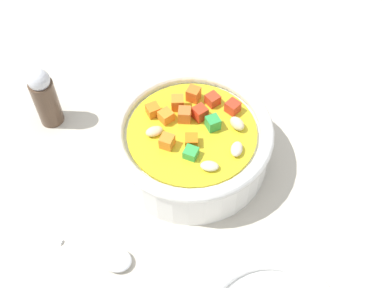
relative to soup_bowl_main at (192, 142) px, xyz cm
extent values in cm
cube|color=#BAB2A0|center=(0.02, -0.01, -4.23)|extent=(140.00, 140.00, 2.00)
cylinder|color=white|center=(0.02, -0.01, -0.83)|extent=(17.15, 17.15, 4.80)
torus|color=white|center=(0.02, -0.01, 2.02)|extent=(17.63, 17.63, 1.50)
cylinder|color=gold|center=(0.02, -0.01, 1.77)|extent=(14.03, 14.03, 0.40)
cube|color=orange|center=(2.00, -2.53, 2.66)|extent=(1.72, 1.72, 1.39)
cube|color=red|center=(-1.92, 0.80, 2.72)|extent=(1.88, 1.88, 1.51)
ellipsoid|color=beige|center=(4.70, 1.93, 2.35)|extent=(1.37, 1.98, 0.77)
cube|color=red|center=(-4.06, 2.15, 2.57)|extent=(1.89, 1.89, 1.21)
cube|color=orange|center=(-1.46, -2.89, 2.59)|extent=(1.89, 1.89, 1.26)
cube|color=green|center=(-0.63, 2.20, 2.67)|extent=(1.80, 1.80, 1.41)
cube|color=red|center=(-3.01, 4.35, 2.62)|extent=(1.89, 1.89, 1.31)
ellipsoid|color=beige|center=(0.53, -3.99, 2.42)|extent=(1.86, 2.20, 0.90)
cube|color=orange|center=(-2.28, -4.34, 2.57)|extent=(1.82, 1.82, 1.21)
cube|color=orange|center=(-1.59, -0.87, 2.75)|extent=(1.38, 1.38, 1.56)
ellipsoid|color=beige|center=(2.55, 4.70, 2.43)|extent=(2.09, 1.57, 0.93)
ellipsoid|color=beige|center=(-0.70, 4.79, 2.59)|extent=(2.22, 2.12, 1.24)
cube|color=orange|center=(1.63, 0.27, 2.48)|extent=(1.40, 1.40, 1.03)
cube|color=orange|center=(-4.62, -0.17, 2.76)|extent=(1.75, 1.75, 1.58)
cube|color=orange|center=(-3.27, -1.71, 2.75)|extent=(1.41, 1.41, 1.56)
cube|color=green|center=(3.22, -0.21, 2.46)|extent=(1.73, 1.73, 0.99)
cylinder|color=silver|center=(9.31, -18.60, -2.91)|extent=(4.10, 11.46, 0.65)
ellipsoid|color=silver|center=(12.88, -7.04, -2.70)|extent=(3.35, 3.69, 1.07)
cylinder|color=#4C3828|center=(-5.26, -17.34, -0.08)|extent=(2.84, 2.84, 6.32)
sphere|color=silver|center=(-5.26, -17.34, 3.72)|extent=(2.55, 2.55, 2.55)
camera|label=1|loc=(31.79, 1.13, 42.82)|focal=45.23mm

